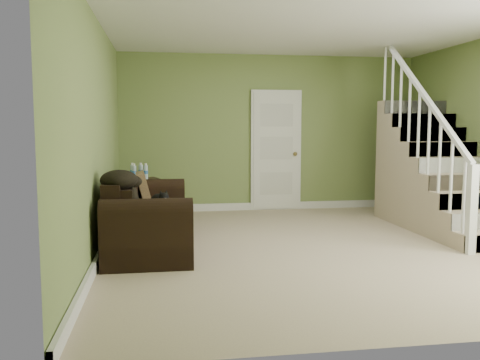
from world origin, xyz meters
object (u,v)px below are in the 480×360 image
object	(u,v)px
sofa	(145,221)
banana	(168,211)
side_table	(141,201)
cat	(159,201)

from	to	relation	value
sofa	banana	xyz separation A→B (m)	(0.27, -0.28, 0.16)
side_table	cat	size ratio (longest dim) A/B	1.81
banana	sofa	bearing A→B (deg)	118.56
side_table	banana	distance (m)	1.87
sofa	banana	world-z (taller)	sofa
side_table	banana	bearing A→B (deg)	-78.45
cat	banana	xyz separation A→B (m)	(0.10, -0.32, -0.06)
sofa	side_table	distance (m)	1.55
side_table	banana	world-z (taller)	side_table
sofa	side_table	world-z (taller)	side_table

